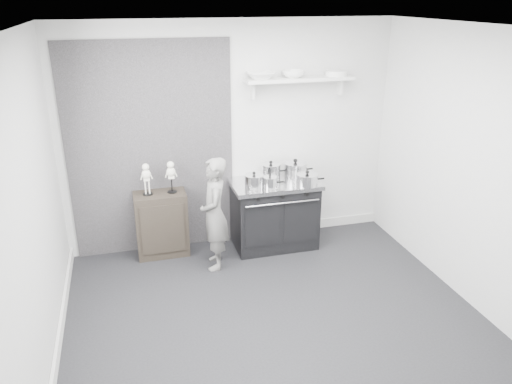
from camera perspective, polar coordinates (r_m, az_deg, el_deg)
ground at (r=5.02m, az=2.07°, el=-14.17°), size 4.00×4.00×0.00m
room_shell at (r=4.39m, az=0.67°, el=4.42°), size 4.02×3.62×2.71m
wall_shelf at (r=5.99m, az=4.97°, el=12.65°), size 1.30×0.26×0.24m
stove at (r=6.15m, az=2.11°, el=-2.47°), size 1.05×0.66×0.84m
side_cabinet at (r=6.06m, az=-10.73°, el=-3.60°), size 0.60×0.35×0.78m
child at (r=5.60m, az=-4.77°, el=-2.52°), size 0.37×0.51×1.31m
pot_front_left at (r=5.79m, az=-0.22°, el=1.26°), size 0.31×0.22×0.20m
pot_back_left at (r=6.08m, az=1.70°, el=2.41°), size 0.33×0.24×0.23m
pot_back_right at (r=6.16m, az=4.50°, el=2.58°), size 0.37×0.29×0.23m
pot_front_right at (r=5.90m, az=5.86°, el=1.45°), size 0.35×0.26×0.19m
pot_front_center at (r=5.78m, az=1.61°, el=1.12°), size 0.26×0.17×0.17m
skeleton_full at (r=5.82m, az=-12.42°, el=1.70°), size 0.12×0.08×0.43m
skeleton_torso at (r=5.84m, az=-9.68°, el=1.97°), size 0.12×0.08×0.44m
bowl_large at (r=5.83m, az=0.49°, el=13.18°), size 0.32×0.32×0.08m
bowl_small at (r=5.95m, az=4.27°, el=13.31°), size 0.26×0.26×0.08m
plate_stack at (r=6.15m, az=9.17°, el=13.27°), size 0.26×0.26×0.06m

